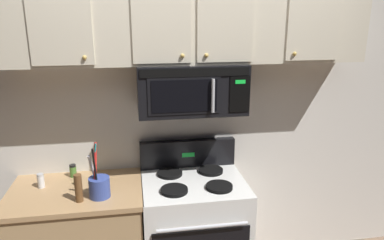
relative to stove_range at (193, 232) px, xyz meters
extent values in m
cube|color=silver|center=(0.00, 0.37, 0.88)|extent=(5.20, 0.10, 2.70)
cube|color=white|center=(0.00, 0.00, -0.02)|extent=(0.76, 0.64, 0.90)
cylinder|color=#B7BABF|center=(0.00, -0.36, 0.27)|extent=(0.61, 0.03, 0.03)
cube|color=black|center=(0.00, 0.28, 0.54)|extent=(0.76, 0.07, 0.22)
cube|color=#19D83F|center=(0.00, 0.24, 0.54)|extent=(0.10, 0.00, 0.04)
cylinder|color=black|center=(-0.16, -0.14, 0.44)|extent=(0.19, 0.19, 0.02)
cylinder|color=black|center=(0.16, -0.14, 0.44)|extent=(0.19, 0.19, 0.02)
cylinder|color=black|center=(-0.16, 0.14, 0.44)|extent=(0.19, 0.19, 0.02)
cylinder|color=black|center=(0.16, 0.14, 0.44)|extent=(0.19, 0.19, 0.02)
cube|color=black|center=(0.00, 0.12, 1.11)|extent=(0.76, 0.39, 0.35)
cube|color=black|center=(0.00, -0.08, 1.25)|extent=(0.73, 0.01, 0.06)
cube|color=black|center=(-0.07, -0.08, 1.09)|extent=(0.49, 0.01, 0.25)
cube|color=black|center=(-0.08, -0.08, 1.09)|extent=(0.44, 0.01, 0.22)
cube|color=black|center=(0.30, -0.08, 1.09)|extent=(0.14, 0.01, 0.25)
cube|color=#19D83F|center=(0.30, -0.08, 1.18)|extent=(0.07, 0.00, 0.03)
cylinder|color=#B7BABF|center=(0.11, -0.10, 1.09)|extent=(0.02, 0.02, 0.23)
cube|color=beige|center=(0.00, 0.15, 1.56)|extent=(2.50, 0.33, 0.55)
cube|color=beige|center=(-0.83, -0.02, 1.56)|extent=(0.38, 0.01, 0.51)
sphere|color=tan|center=(-0.70, -0.03, 1.35)|extent=(0.03, 0.03, 0.03)
cube|color=beige|center=(-0.21, -0.02, 1.56)|extent=(0.38, 0.01, 0.51)
sphere|color=tan|center=(-0.08, -0.03, 1.35)|extent=(0.03, 0.03, 0.03)
cube|color=beige|center=(0.21, -0.02, 1.56)|extent=(0.38, 0.01, 0.51)
sphere|color=tan|center=(0.08, -0.03, 1.35)|extent=(0.03, 0.03, 0.03)
cube|color=beige|center=(0.83, -0.02, 1.56)|extent=(0.38, 0.01, 0.51)
sphere|color=tan|center=(0.70, -0.03, 1.35)|extent=(0.03, 0.03, 0.03)
cube|color=tan|center=(-0.84, 0.01, 0.41)|extent=(0.93, 0.65, 0.03)
cylinder|color=#384C9E|center=(-0.66, -0.13, 0.50)|extent=(0.14, 0.14, 0.14)
cylinder|color=red|center=(-0.68, -0.12, 0.66)|extent=(0.04, 0.09, 0.30)
cylinder|color=#BCBCC1|center=(-0.69, -0.12, 0.62)|extent=(0.05, 0.08, 0.24)
cylinder|color=black|center=(-0.68, -0.16, 0.65)|extent=(0.02, 0.04, 0.29)
cylinder|color=teal|center=(-0.68, -0.11, 0.66)|extent=(0.05, 0.03, 0.30)
cylinder|color=white|center=(-1.08, 0.08, 0.48)|extent=(0.05, 0.05, 0.09)
cylinder|color=#B7BABF|center=(-1.08, 0.08, 0.53)|extent=(0.05, 0.05, 0.02)
cylinder|color=brown|center=(-0.79, -0.17, 0.53)|extent=(0.05, 0.05, 0.19)
cylinder|color=#4C7F33|center=(-0.88, 0.23, 0.47)|extent=(0.05, 0.05, 0.08)
cylinder|color=black|center=(-0.88, 0.23, 0.52)|extent=(0.05, 0.05, 0.02)
camera|label=1|loc=(-0.41, -2.39, 1.61)|focal=33.70mm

